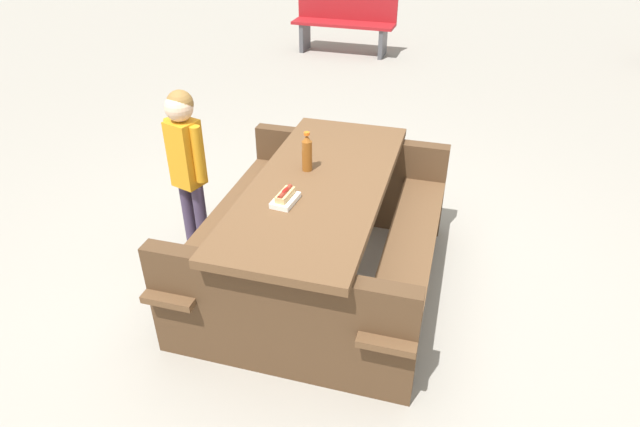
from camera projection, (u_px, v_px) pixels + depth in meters
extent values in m
plane|color=gray|center=(320.00, 281.00, 3.52)|extent=(30.00, 30.00, 0.00)
cube|color=brown|center=(320.00, 185.00, 3.14)|extent=(1.90, 1.04, 0.05)
cube|color=brown|center=(411.00, 241.00, 3.17)|extent=(1.82, 0.56, 0.04)
cube|color=brown|center=(236.00, 213.00, 3.42)|extent=(1.82, 0.56, 0.04)
cube|color=#4D3520|center=(278.00, 322.00, 2.70)|extent=(0.32, 1.40, 0.70)
cube|color=#4D3520|center=(348.00, 180.00, 3.97)|extent=(0.32, 1.40, 0.70)
cylinder|color=brown|center=(307.00, 156.00, 3.19)|extent=(0.06, 0.06, 0.19)
cone|color=brown|center=(307.00, 138.00, 3.13)|extent=(0.06, 0.06, 0.04)
cylinder|color=orange|center=(307.00, 134.00, 3.12)|extent=(0.03, 0.03, 0.02)
cube|color=white|center=(285.00, 200.00, 2.91)|extent=(0.20, 0.15, 0.03)
cube|color=#D8B272|center=(285.00, 195.00, 2.89)|extent=(0.16, 0.09, 0.04)
cylinder|color=maroon|center=(285.00, 192.00, 2.88)|extent=(0.14, 0.06, 0.03)
ellipsoid|color=maroon|center=(285.00, 190.00, 2.88)|extent=(0.07, 0.04, 0.01)
cylinder|color=#3F334C|center=(201.00, 220.00, 3.67)|extent=(0.08, 0.08, 0.53)
cylinder|color=#3F334C|center=(189.00, 215.00, 3.72)|extent=(0.08, 0.08, 0.53)
cube|color=orange|center=(186.00, 153.00, 3.44)|extent=(0.22, 0.23, 0.44)
cylinder|color=orange|center=(198.00, 154.00, 3.37)|extent=(0.07, 0.07, 0.38)
cylinder|color=orange|center=(173.00, 146.00, 3.47)|extent=(0.07, 0.07, 0.38)
sphere|color=beige|center=(179.00, 107.00, 3.27)|extent=(0.18, 0.18, 0.18)
sphere|color=olive|center=(180.00, 103.00, 3.27)|extent=(0.17, 0.17, 0.17)
cube|color=maroon|center=(343.00, 24.00, 7.84)|extent=(0.68, 1.55, 0.04)
cube|color=maroon|center=(347.00, 5.00, 7.87)|extent=(0.32, 1.48, 0.40)
cube|color=#4C4C51|center=(305.00, 36.00, 8.11)|extent=(0.36, 0.13, 0.41)
cube|color=#4C4C51|center=(383.00, 42.00, 7.81)|extent=(0.36, 0.13, 0.41)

